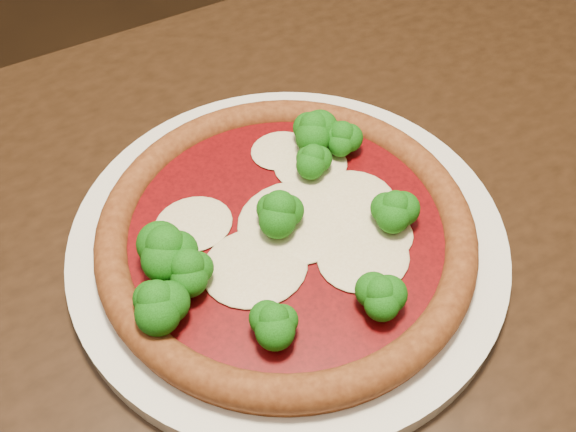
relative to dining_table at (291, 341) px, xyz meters
name	(u,v)px	position (x,y,z in m)	size (l,w,h in m)	color
dining_table	(291,341)	(0.00, 0.00, 0.00)	(1.20, 0.85, 0.75)	black
plate	(288,241)	(0.01, 0.03, 0.12)	(0.34, 0.34, 0.02)	white
pizza	(284,230)	(0.00, 0.02, 0.14)	(0.29, 0.29, 0.06)	brown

